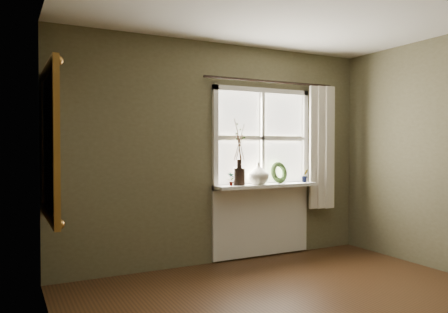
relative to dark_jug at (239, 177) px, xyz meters
The scene contains 13 objects.
wall_back 0.37m from the dark_jug, 132.77° to the left, with size 4.00×0.10×2.60m, color brown.
wall_left 3.08m from the dark_jug, 136.27° to the right, with size 0.10×4.50×2.60m, color brown.
window_frame 0.61m from the dark_jug, 15.83° to the left, with size 1.36×0.06×1.24m.
window_sill 0.40m from the dark_jug, ahead, with size 1.36×0.26×0.04m, color silver.
window_apron 0.69m from the dark_jug, 16.01° to the left, with size 1.36×0.04×0.88m, color silver.
dark_jug is the anchor object (origin of this frame).
cream_vase 0.27m from the dark_jug, ahead, with size 0.25×0.25×0.26m, color beige.
wreath 0.59m from the dark_jug, ahead, with size 0.27×0.27×0.07m, color #2E461F.
potted_plant_left 0.11m from the dark_jug, behind, with size 0.08×0.06×0.16m, color #2E461F.
potted_plant_right 0.96m from the dark_jug, ahead, with size 0.09×0.07×0.17m, color #2E461F.
curtain 1.27m from the dark_jug, ahead, with size 0.36×0.12×1.59m, color beige.
curtain_rod 1.26m from the dark_jug, ahead, with size 0.03×0.03×1.84m, color black.
gilt_mirror 2.21m from the dark_jug, 168.85° to the right, with size 0.10×1.14×1.36m.
Camera 1 is at (-2.34, -2.37, 1.39)m, focal length 35.00 mm.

